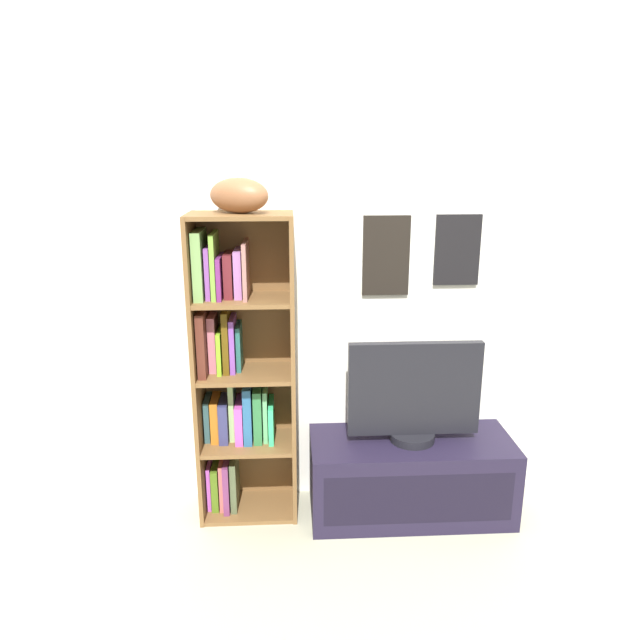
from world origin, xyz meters
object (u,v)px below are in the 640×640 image
Objects in this scene: bookshelf at (237,372)px; television at (414,394)px; tv_stand at (410,476)px; football at (239,196)px.

television is at bearing -6.43° from bookshelf.
television reaches higher than tv_stand.
tv_stand is (0.85, -0.10, -0.54)m from bookshelf.
tv_stand is at bearing -4.59° from football.
bookshelf is 1.01m from tv_stand.
television is (0.85, -0.10, -0.09)m from bookshelf.
football reaches higher than television.
tv_stand is 0.45m from television.
bookshelf is 1.51× the size of tv_stand.
bookshelf is 5.32× the size of football.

